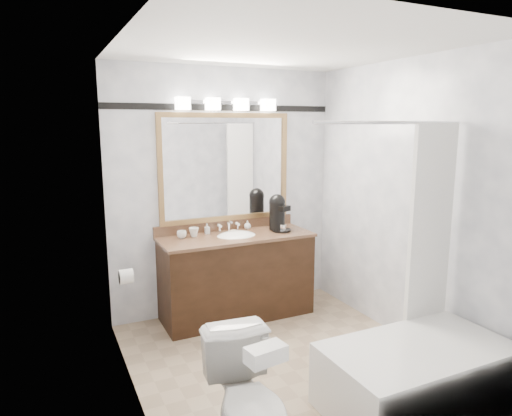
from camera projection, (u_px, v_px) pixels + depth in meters
name	position (u px, v px, depth m)	size (l,w,h in m)	color
room	(287.00, 214.00, 3.55)	(2.42, 2.62, 2.52)	tan
vanity	(237.00, 274.00, 4.61)	(1.53, 0.58, 0.97)	black
mirror	(226.00, 168.00, 4.65)	(1.40, 0.04, 1.10)	#9F7847
vanity_light_bar	(227.00, 104.00, 4.48)	(1.02, 0.14, 0.12)	silver
accent_stripe	(224.00, 108.00, 4.55)	(2.40, 0.01, 0.06)	black
bathtub	(418.00, 367.00, 3.17)	(1.30, 0.75, 1.96)	white
tp_roll	(126.00, 276.00, 3.77)	(0.12, 0.12, 0.11)	white
toilet	(250.00, 405.00, 2.59)	(0.41, 0.72, 0.74)	white
tissue_box	(266.00, 354.00, 2.33)	(0.21, 0.11, 0.09)	white
coffee_maker	(278.00, 212.00, 4.70)	(0.20, 0.25, 0.38)	black
cup_left	(182.00, 235.00, 4.40)	(0.09, 0.09, 0.07)	white
cup_right	(194.00, 232.00, 4.47)	(0.09, 0.09, 0.09)	white
soap_bottle_a	(207.00, 229.00, 4.58)	(0.05, 0.05, 0.10)	white
soap_bottle_b	(247.00, 225.00, 4.79)	(0.07, 0.07, 0.09)	white
soap_bar	(233.00, 231.00, 4.64)	(0.08, 0.05, 0.02)	beige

